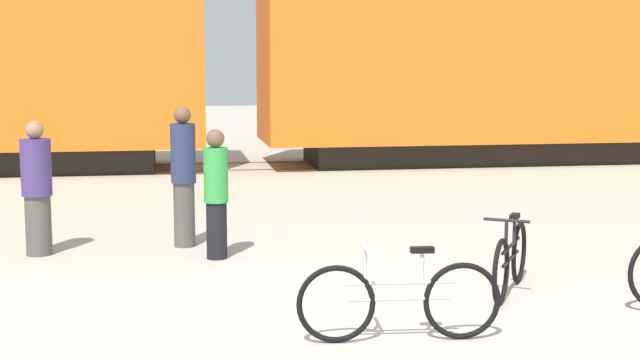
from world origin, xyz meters
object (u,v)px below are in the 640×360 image
object	(u,v)px
person_in_navy	(184,176)
person_in_purple	(37,189)
bicycle_silver	(399,300)
bicycle_black	(510,259)
freight_train	(232,42)
person_in_green	(216,193)

from	to	relation	value
person_in_navy	person_in_purple	bearing A→B (deg)	148.83
bicycle_silver	person_in_purple	bearing A→B (deg)	130.83
bicycle_black	person_in_navy	xyz separation A→B (m)	(-3.27, 2.94, 0.57)
person_in_navy	bicycle_black	bearing A→B (deg)	-79.90
bicycle_black	person_in_navy	size ratio (longest dim) A/B	0.78
freight_train	person_in_green	bearing A→B (deg)	-95.38
freight_train	bicycle_silver	world-z (taller)	freight_train
freight_train	bicycle_black	size ratio (longest dim) A/B	41.61
bicycle_black	person_in_green	xyz separation A→B (m)	(-2.90, 2.14, 0.45)
bicycle_silver	freight_train	bearing A→B (deg)	92.09
freight_train	bicycle_black	world-z (taller)	freight_train
bicycle_black	person_in_navy	distance (m)	4.43
freight_train	person_in_purple	world-z (taller)	freight_train
freight_train	person_in_green	distance (m)	9.72
freight_train	bicycle_silver	distance (m)	13.20
person_in_purple	bicycle_black	bearing A→B (deg)	-177.87
bicycle_black	bicycle_silver	world-z (taller)	bicycle_silver
person_in_purple	person_in_navy	world-z (taller)	person_in_navy
bicycle_silver	person_in_navy	bearing A→B (deg)	112.02
freight_train	person_in_purple	distance (m)	9.60
freight_train	person_in_navy	distance (m)	8.96
person_in_purple	freight_train	bearing A→B (deg)	-78.57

